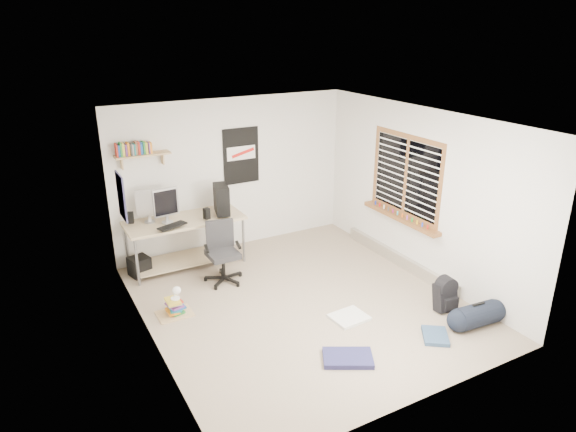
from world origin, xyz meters
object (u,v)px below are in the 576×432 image
desk (186,243)px  book_stack (174,304)px  office_chair (223,251)px  backpack (445,297)px  duffel_bag (477,316)px

desk → book_stack: bearing=-125.2°
office_chair → backpack: 3.14m
desk → book_stack: desk is taller
office_chair → backpack: (2.25, -2.17, -0.29)m
duffel_bag → book_stack: duffel_bag is taller
office_chair → book_stack: office_chair is taller
office_chair → book_stack: bearing=-137.3°
desk → book_stack: 1.50m
duffel_bag → book_stack: bearing=151.8°
duffel_bag → book_stack: (-3.25, 2.09, 0.01)m
backpack → book_stack: 3.56m
office_chair → backpack: bearing=-32.0°
book_stack → office_chair: bearing=30.9°
desk → backpack: 3.92m
desk → office_chair: (0.30, -0.80, 0.12)m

